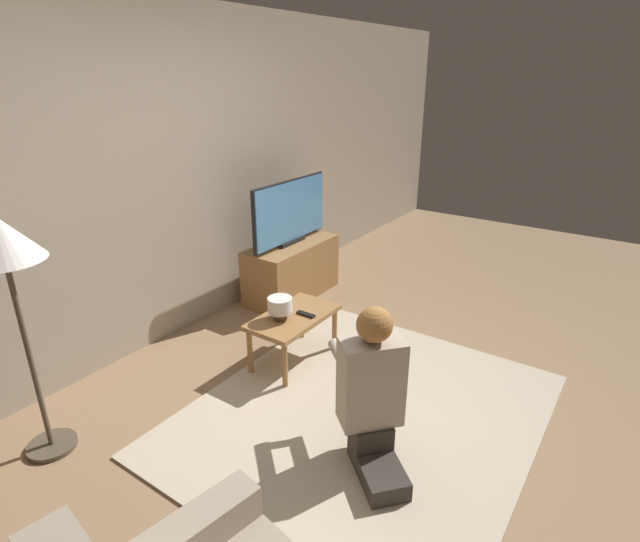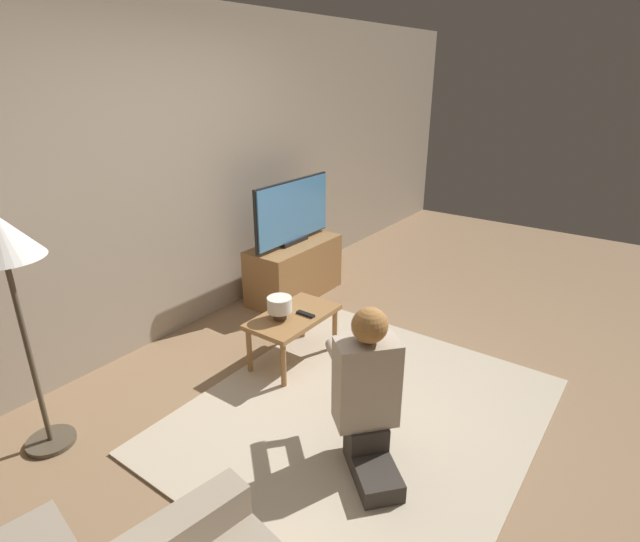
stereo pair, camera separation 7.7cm
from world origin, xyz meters
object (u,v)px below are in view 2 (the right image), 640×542
at_px(person_kneeling, 367,389).
at_px(floor_lamp, 4,253).
at_px(coffee_table, 293,321).
at_px(tv, 293,212).
at_px(table_lamp, 280,306).

bearing_deg(person_kneeling, floor_lamp, -16.69).
xyz_separation_m(coffee_table, person_kneeling, (-0.59, -0.99, 0.14)).
bearing_deg(coffee_table, floor_lamp, 158.91).
xyz_separation_m(tv, person_kneeling, (-1.55, -1.74, -0.37)).
distance_m(tv, floor_lamp, 2.56).
bearing_deg(person_kneeling, coffee_table, -79.34).
height_order(floor_lamp, person_kneeling, floor_lamp).
distance_m(coffee_table, floor_lamp, 1.91).
bearing_deg(coffee_table, person_kneeling, -120.93).
distance_m(tv, person_kneeling, 2.36).
distance_m(tv, table_lamp, 1.33).
height_order(tv, coffee_table, tv).
bearing_deg(table_lamp, floor_lamp, 158.83).
bearing_deg(tv, floor_lamp, -176.72).
relative_size(person_kneeling, table_lamp, 5.32).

